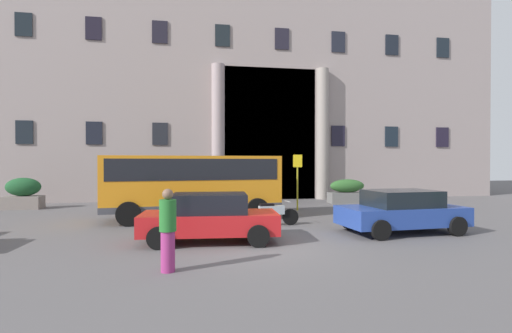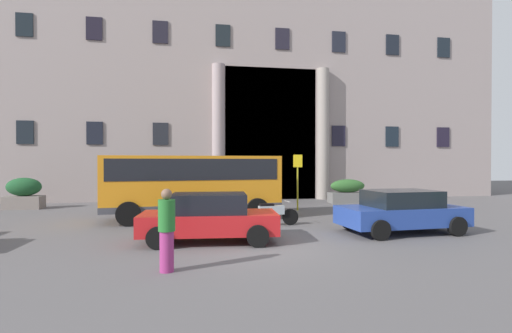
{
  "view_description": "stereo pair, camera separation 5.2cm",
  "coord_description": "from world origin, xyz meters",
  "views": [
    {
      "loc": [
        -1.96,
        -10.51,
        2.34
      ],
      "look_at": [
        0.75,
        5.32,
        2.15
      ],
      "focal_mm": 27.05,
      "sensor_mm": 36.0,
      "label": 1
    },
    {
      "loc": [
        -1.91,
        -10.52,
        2.34
      ],
      "look_at": [
        0.75,
        5.32,
        2.15
      ],
      "focal_mm": 27.05,
      "sensor_mm": 36.0,
      "label": 2
    }
  ],
  "objects": [
    {
      "name": "ground_plane",
      "position": [
        0.0,
        0.0,
        -0.06
      ],
      "size": [
        80.0,
        64.0,
        0.12
      ],
      "primitive_type": "cube",
      "color": "#595657"
    },
    {
      "name": "office_building_facade",
      "position": [
        0.01,
        17.48,
        9.11
      ],
      "size": [
        37.04,
        9.65,
        18.22
      ],
      "color": "gray",
      "rests_on": "ground_plane"
    },
    {
      "name": "orange_minibus",
      "position": [
        -1.87,
        5.5,
        1.56
      ],
      "size": [
        7.21,
        3.27,
        2.58
      ],
      "rotation": [
        0.0,
        0.0,
        0.12
      ],
      "color": "orange",
      "rests_on": "ground_plane"
    },
    {
      "name": "bus_stop_sign",
      "position": [
        3.16,
        7.47,
        1.66
      ],
      "size": [
        0.44,
        0.08,
        2.69
      ],
      "color": "#9A961D",
      "rests_on": "ground_plane"
    },
    {
      "name": "hedge_planter_far_west",
      "position": [
        -10.15,
        10.32,
        0.75
      ],
      "size": [
        1.72,
        0.96,
        1.56
      ],
      "color": "gray",
      "rests_on": "ground_plane"
    },
    {
      "name": "hedge_planter_entrance_left",
      "position": [
        -4.24,
        10.85,
        0.61
      ],
      "size": [
        1.72,
        0.93,
        1.26
      ],
      "color": "#66685C",
      "rests_on": "ground_plane"
    },
    {
      "name": "hedge_planter_entrance_right",
      "position": [
        6.92,
        10.34,
        0.65
      ],
      "size": [
        2.12,
        0.88,
        1.35
      ],
      "color": "slate",
      "rests_on": "ground_plane"
    },
    {
      "name": "white_taxi_kerbside",
      "position": [
        -1.4,
        0.81,
        0.72
      ],
      "size": [
        4.06,
        2.14,
        1.42
      ],
      "rotation": [
        0.0,
        0.0,
        -0.07
      ],
      "color": "red",
      "rests_on": "ground_plane"
    },
    {
      "name": "parked_sedan_second",
      "position": [
        4.93,
        1.2,
        0.72
      ],
      "size": [
        4.15,
        2.33,
        1.41
      ],
      "rotation": [
        0.0,
        0.0,
        0.08
      ],
      "color": "#244094",
      "rests_on": "ground_plane"
    },
    {
      "name": "motorcycle_far_end",
      "position": [
        5.86,
        3.42,
        0.45
      ],
      "size": [
        1.91,
        0.55,
        0.89
      ],
      "rotation": [
        0.0,
        0.0,
        0.11
      ],
      "color": "black",
      "rests_on": "ground_plane"
    },
    {
      "name": "motorcycle_near_kerb",
      "position": [
        -2.34,
        3.3,
        0.45
      ],
      "size": [
        1.93,
        0.57,
        0.89
      ],
      "rotation": [
        0.0,
        0.0,
        -0.15
      ],
      "color": "black",
      "rests_on": "ground_plane"
    },
    {
      "name": "scooter_by_planter",
      "position": [
        0.93,
        3.24,
        0.46
      ],
      "size": [
        2.08,
        0.55,
        0.89
      ],
      "rotation": [
        0.0,
        0.0,
        0.1
      ],
      "color": "black",
      "rests_on": "ground_plane"
    },
    {
      "name": "pedestrian_woman_with_bag",
      "position": [
        -2.43,
        -2.13,
        0.9
      ],
      "size": [
        0.36,
        0.36,
        1.77
      ],
      "rotation": [
        0.0,
        0.0,
        1.8
      ],
      "color": "#962D6D",
      "rests_on": "ground_plane"
    }
  ]
}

